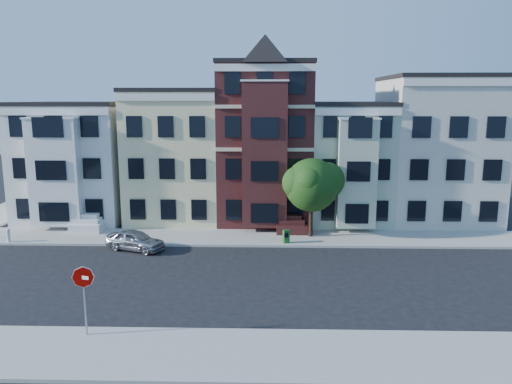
{
  "coord_description": "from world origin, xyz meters",
  "views": [
    {
      "loc": [
        0.33,
        -25.29,
        9.56
      ],
      "look_at": [
        -0.43,
        3.22,
        4.2
      ],
      "focal_mm": 35.0,
      "sensor_mm": 36.0,
      "label": 1
    }
  ],
  "objects_px": {
    "newspaper_box": "(286,236)",
    "stop_sign": "(85,296)",
    "parked_car": "(135,240)",
    "fire_hydrant": "(9,237)",
    "street_tree": "(311,189)"
  },
  "relations": [
    {
      "from": "street_tree",
      "to": "fire_hydrant",
      "type": "bearing_deg",
      "value": -174.52
    },
    {
      "from": "parked_car",
      "to": "stop_sign",
      "type": "height_order",
      "value": "stop_sign"
    },
    {
      "from": "fire_hydrant",
      "to": "stop_sign",
      "type": "height_order",
      "value": "stop_sign"
    },
    {
      "from": "street_tree",
      "to": "fire_hydrant",
      "type": "relative_size",
      "value": 9.38
    },
    {
      "from": "street_tree",
      "to": "stop_sign",
      "type": "relative_size",
      "value": 2.06
    },
    {
      "from": "newspaper_box",
      "to": "street_tree",
      "type": "bearing_deg",
      "value": 24.58
    },
    {
      "from": "newspaper_box",
      "to": "fire_hydrant",
      "type": "bearing_deg",
      "value": 162.41
    },
    {
      "from": "fire_hydrant",
      "to": "stop_sign",
      "type": "xyz_separation_m",
      "value": [
        9.97,
        -12.99,
        1.27
      ]
    },
    {
      "from": "street_tree",
      "to": "fire_hydrant",
      "type": "distance_m",
      "value": 20.53
    },
    {
      "from": "parked_car",
      "to": "newspaper_box",
      "type": "height_order",
      "value": "parked_car"
    },
    {
      "from": "street_tree",
      "to": "fire_hydrant",
      "type": "height_order",
      "value": "street_tree"
    },
    {
      "from": "street_tree",
      "to": "newspaper_box",
      "type": "distance_m",
      "value": 3.78
    },
    {
      "from": "newspaper_box",
      "to": "stop_sign",
      "type": "relative_size",
      "value": 0.27
    },
    {
      "from": "fire_hydrant",
      "to": "street_tree",
      "type": "bearing_deg",
      "value": 5.48
    },
    {
      "from": "parked_car",
      "to": "newspaper_box",
      "type": "relative_size",
      "value": 4.45
    }
  ]
}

